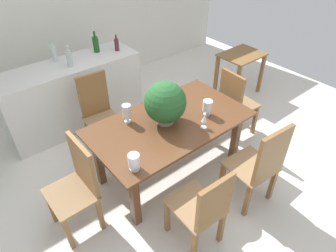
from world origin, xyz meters
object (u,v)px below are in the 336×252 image
Objects in this scene: side_table at (241,63)px; chair_near_left at (203,208)px; crystal_vase_left at (134,161)px; chair_far_left at (99,111)px; flower_centerpiece at (165,103)px; kitchen_counter at (74,95)px; crystal_vase_right at (207,106)px; wine_bottle_green at (117,45)px; chair_head_end at (78,183)px; chair_foot_end at (235,101)px; wine_bottle_amber at (54,53)px; crystal_vase_center_near at (127,112)px; wine_bottle_dark at (70,59)px; chair_near_right at (261,164)px; dining_table at (170,129)px; wine_bottle_clear at (96,44)px; wine_glass at (204,119)px.

chair_near_left is at bearing -146.58° from side_table.
chair_far_left is at bearing 76.22° from crystal_vase_left.
flower_centerpiece reaches higher than kitchen_counter.
crystal_vase_right is at bearing -152.85° from side_table.
wine_bottle_green is 2.01m from side_table.
chair_foot_end is at bearing 89.70° from chair_head_end.
crystal_vase_left is at bearing -95.67° from wine_bottle_amber.
chair_near_left is 3.35× the size of wine_bottle_amber.
wine_bottle_green is at bearing 76.32° from flower_centerpiece.
crystal_vase_center_near reaches higher than kitchen_counter.
side_table is (2.46, -0.84, -0.51)m from wine_bottle_dark.
chair_foot_end is (1.52, 0.94, 0.01)m from chair_near_left.
crystal_vase_left is at bearing 50.12° from chair_head_end.
chair_near_right is at bearing -72.75° from kitchen_counter.
crystal_vase_left reaches higher than dining_table.
chair_head_end is 2.09× the size of flower_centerpiece.
chair_near_left is 1.27m from crystal_vase_center_near.
chair_far_left is at bearing 174.54° from side_table.
chair_head_end is at bearing 94.58° from chair_foot_end.
wine_bottle_amber reaches higher than crystal_vase_right.
wine_bottle_amber is at bearing 84.33° from crystal_vase_left.
wine_bottle_clear is 0.42× the size of side_table.
wine_bottle_clear is at bearing 93.37° from wine_glass.
crystal_vase_center_near is at bearing -84.99° from wine_bottle_amber.
crystal_vase_center_near is at bearing -87.67° from kitchen_counter.
chair_near_right is 3.66× the size of wine_bottle_amber.
chair_foot_end is 2.46m from wine_bottle_amber.
wine_bottle_clear reaches higher than chair_near_left.
side_table is at bearing -144.24° from chair_near_left.
kitchen_counter is (-0.37, 1.60, -0.52)m from flower_centerpiece.
side_table is at bearing 20.58° from crystal_vase_left.
dining_table is 1.02m from chair_near_right.
chair_far_left is at bearing -137.88° from wine_bottle_green.
chair_near_right is 2.56m from wine_bottle_green.
wine_glass is 0.08× the size of kitchen_counter.
flower_centerpiece is 0.25× the size of kitchen_counter.
wine_bottle_green reaches higher than wine_glass.
chair_far_left is 1.08m from wine_bottle_green.
chair_head_end is 3.50× the size of wine_bottle_amber.
chair_head_end is 1.56m from crystal_vase_right.
dining_table is at bearing 124.53° from wine_glass.
side_table is (1.86, 1.00, -0.31)m from wine_glass.
kitchen_counter is at bearing 47.72° from chair_foot_end.
dining_table is at bearing -101.90° from wine_bottle_green.
chair_near_left is at bearing -113.20° from dining_table.
wine_bottle_clear is (0.58, -0.06, -0.00)m from wine_bottle_amber.
chair_far_left is at bearing 112.60° from dining_table.
wine_bottle_dark is at bearing 161.24° from side_table.
wine_bottle_clear is at bearing -78.89° from chair_near_right.
chair_near_left is at bearing -88.15° from wine_bottle_amber.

